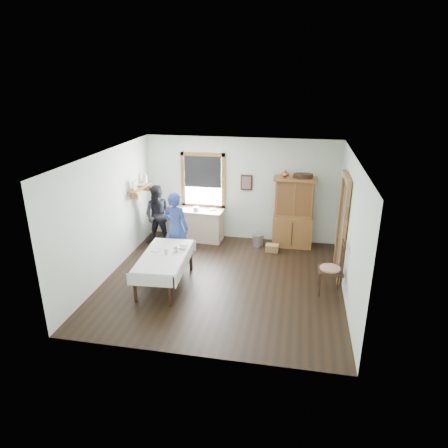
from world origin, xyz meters
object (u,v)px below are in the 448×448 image
object	(u,v)px
spindle_chair	(331,268)
woman_blue	(176,230)
china_hutch	(293,213)
pail	(258,240)
wicker_basket	(272,248)
work_counter	(196,225)
dining_table	(165,270)
figure_dark	(159,218)

from	to	relation	value
spindle_chair	woman_blue	xyz separation A→B (m)	(-3.44, 0.81, 0.23)
china_hutch	pail	xyz separation A→B (m)	(-0.86, -0.15, -0.75)
spindle_chair	wicker_basket	world-z (taller)	spindle_chair
china_hutch	work_counter	bearing A→B (deg)	-179.70
wicker_basket	woman_blue	distance (m)	2.48
china_hutch	wicker_basket	xyz separation A→B (m)	(-0.46, -0.47, -0.81)
dining_table	woman_blue	world-z (taller)	woman_blue
pail	woman_blue	xyz separation A→B (m)	(-1.77, -1.32, 0.64)
china_hutch	spindle_chair	size ratio (longest dim) A/B	1.61
wicker_basket	spindle_chair	bearing A→B (deg)	-54.75
woman_blue	figure_dark	world-z (taller)	woman_blue
pail	figure_dark	world-z (taller)	figure_dark
dining_table	china_hutch	bearing A→B (deg)	45.54
dining_table	wicker_basket	xyz separation A→B (m)	(2.07, 2.12, -0.26)
work_counter	pail	world-z (taller)	work_counter
work_counter	china_hutch	bearing A→B (deg)	4.67
china_hutch	dining_table	xyz separation A→B (m)	(-2.54, -2.59, -0.55)
work_counter	wicker_basket	distance (m)	2.15
figure_dark	woman_blue	bearing A→B (deg)	-47.90
china_hutch	dining_table	size ratio (longest dim) A/B	1.03
woman_blue	wicker_basket	bearing A→B (deg)	-142.89
dining_table	figure_dark	world-z (taller)	figure_dark
work_counter	china_hutch	distance (m)	2.59
dining_table	figure_dark	xyz separation A→B (m)	(-0.84, 2.06, 0.38)
work_counter	woman_blue	bearing A→B (deg)	-89.61
dining_table	wicker_basket	size ratio (longest dim) A/B	5.52
china_hutch	wicker_basket	size ratio (longest dim) A/B	5.71
woman_blue	work_counter	bearing A→B (deg)	-81.08
dining_table	spindle_chair	size ratio (longest dim) A/B	1.56
wicker_basket	work_counter	bearing A→B (deg)	168.47
work_counter	wicker_basket	bearing A→B (deg)	-7.83
wicker_basket	china_hutch	bearing A→B (deg)	45.13
work_counter	spindle_chair	bearing A→B (deg)	-29.93
work_counter	woman_blue	distance (m)	1.48
wicker_basket	figure_dark	distance (m)	2.98
woman_blue	dining_table	bearing A→B (deg)	106.65
spindle_chair	figure_dark	bearing A→B (deg)	155.86
work_counter	dining_table	distance (m)	2.55
pail	dining_table	bearing A→B (deg)	-124.58
work_counter	dining_table	xyz separation A→B (m)	(0.00, -2.55, -0.07)
china_hutch	pail	size ratio (longest dim) A/B	5.96
dining_table	pail	size ratio (longest dim) A/B	5.77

